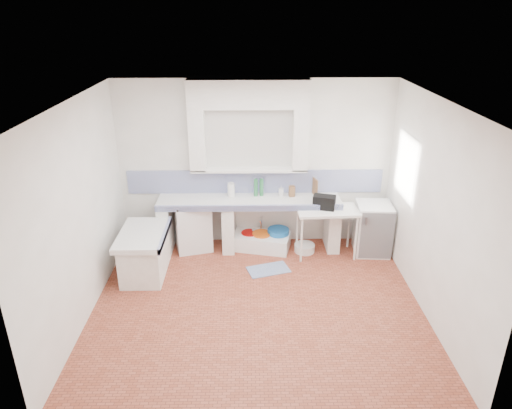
{
  "coord_description": "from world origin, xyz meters",
  "views": [
    {
      "loc": [
        -0.11,
        -5.38,
        3.82
      ],
      "look_at": [
        0.0,
        1.0,
        1.1
      ],
      "focal_mm": 32.75,
      "sensor_mm": 36.0,
      "label": 1
    }
  ],
  "objects_px": {
    "stove": "(193,226)",
    "fridge": "(373,229)",
    "sink": "(261,242)",
    "side_table": "(326,232)"
  },
  "relations": [
    {
      "from": "stove",
      "to": "fridge",
      "type": "bearing_deg",
      "value": -18.77
    },
    {
      "from": "stove",
      "to": "side_table",
      "type": "distance_m",
      "value": 2.23
    },
    {
      "from": "stove",
      "to": "side_table",
      "type": "relative_size",
      "value": 0.83
    },
    {
      "from": "side_table",
      "to": "stove",
      "type": "bearing_deg",
      "value": 169.91
    },
    {
      "from": "stove",
      "to": "sink",
      "type": "relative_size",
      "value": 0.85
    },
    {
      "from": "side_table",
      "to": "fridge",
      "type": "distance_m",
      "value": 0.79
    },
    {
      "from": "sink",
      "to": "fridge",
      "type": "bearing_deg",
      "value": 8.31
    },
    {
      "from": "stove",
      "to": "side_table",
      "type": "height_order",
      "value": "stove"
    },
    {
      "from": "sink",
      "to": "side_table",
      "type": "height_order",
      "value": "side_table"
    },
    {
      "from": "side_table",
      "to": "fridge",
      "type": "xyz_separation_m",
      "value": [
        0.78,
        0.07,
        0.02
      ]
    }
  ]
}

